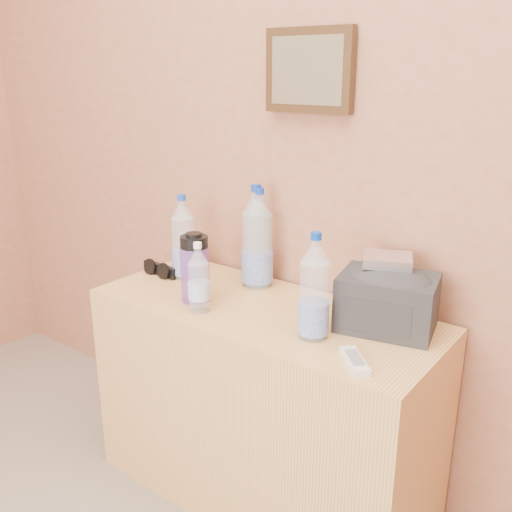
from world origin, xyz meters
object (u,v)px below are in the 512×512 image
(dresser, at_px, (263,405))
(foil_packet, at_px, (388,260))
(nalgene_bottle, at_px, (195,268))
(toiletry_bag, at_px, (387,299))
(sunglasses, at_px, (160,270))
(ac_remote, at_px, (354,361))
(pet_large_d, at_px, (314,292))
(pet_large_c, at_px, (259,243))
(pet_large_b, at_px, (256,242))
(pet_small, at_px, (199,281))
(pet_large_a, at_px, (183,241))

(dresser, bearing_deg, foil_packet, 19.45)
(dresser, bearing_deg, nalgene_bottle, -158.95)
(foil_packet, bearing_deg, toiletry_bag, -54.19)
(sunglasses, height_order, foil_packet, foil_packet)
(dresser, distance_m, ac_remote, 0.55)
(pet_large_d, xyz_separation_m, toiletry_bag, (0.14, 0.17, -0.04))
(pet_large_c, xyz_separation_m, sunglasses, (-0.34, -0.13, -0.13))
(pet_large_d, bearing_deg, pet_large_c, 147.62)
(nalgene_bottle, height_order, ac_remote, nalgene_bottle)
(pet_large_b, xyz_separation_m, sunglasses, (-0.34, -0.13, -0.13))
(pet_small, bearing_deg, pet_large_a, 142.29)
(pet_small, relative_size, foil_packet, 1.64)
(pet_large_c, distance_m, nalgene_bottle, 0.25)
(pet_large_a, distance_m, nalgene_bottle, 0.23)
(dresser, relative_size, foil_packet, 8.32)
(nalgene_bottle, xyz_separation_m, ac_remote, (0.61, -0.07, -0.10))
(pet_large_b, xyz_separation_m, toiletry_bag, (0.50, -0.05, -0.06))
(dresser, height_order, sunglasses, sunglasses)
(pet_large_c, height_order, pet_large_d, pet_large_c)
(dresser, distance_m, pet_large_c, 0.54)
(pet_large_b, bearing_deg, dresser, -46.28)
(pet_large_d, bearing_deg, pet_large_a, 167.87)
(pet_large_c, xyz_separation_m, pet_small, (-0.01, -0.29, -0.05))
(ac_remote, bearing_deg, sunglasses, -145.83)
(sunglasses, bearing_deg, pet_large_c, 24.96)
(toiletry_bag, bearing_deg, nalgene_bottle, -175.80)
(pet_large_d, bearing_deg, pet_small, -171.09)
(pet_small, bearing_deg, pet_large_b, 88.93)
(ac_remote, bearing_deg, pet_large_d, -158.14)
(pet_large_a, bearing_deg, pet_small, -37.71)
(pet_large_c, bearing_deg, sunglasses, -158.68)
(pet_large_a, relative_size, ac_remote, 2.22)
(toiletry_bag, bearing_deg, pet_small, -168.29)
(pet_large_b, distance_m, nalgene_bottle, 0.24)
(dresser, xyz_separation_m, pet_small, (-0.14, -0.14, 0.44))
(nalgene_bottle, bearing_deg, foil_packet, 20.06)
(pet_large_d, height_order, ac_remote, pet_large_d)
(pet_large_b, relative_size, nalgene_bottle, 1.56)
(pet_large_a, bearing_deg, ac_remote, -14.52)
(pet_large_c, distance_m, sunglasses, 0.39)
(nalgene_bottle, xyz_separation_m, sunglasses, (-0.26, 0.10, -0.09))
(sunglasses, xyz_separation_m, toiletry_bag, (0.84, 0.08, 0.07))
(pet_large_c, relative_size, ac_remote, 2.54)
(pet_large_b, xyz_separation_m, ac_remote, (0.53, -0.29, -0.15))
(toiletry_bag, bearing_deg, pet_large_b, 161.68)
(sunglasses, xyz_separation_m, ac_remote, (0.87, -0.16, -0.01))
(pet_small, xyz_separation_m, sunglasses, (-0.33, 0.15, -0.08))
(pet_large_a, bearing_deg, sunglasses, -154.00)
(pet_large_a, bearing_deg, pet_large_c, 19.77)
(ac_remote, xyz_separation_m, foil_packet, (-0.05, 0.27, 0.19))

